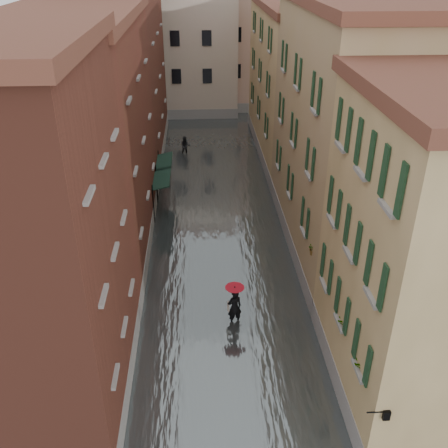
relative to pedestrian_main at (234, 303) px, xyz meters
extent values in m
plane|color=slate|center=(-0.37, -1.97, -1.21)|extent=(120.00, 120.00, 0.00)
cube|color=#4D5556|center=(-0.37, 11.03, -1.11)|extent=(10.00, 60.00, 0.20)
cube|color=brown|center=(-7.37, -3.97, 5.29)|extent=(6.00, 8.00, 13.00)
cube|color=#59211C|center=(-7.37, 7.03, 5.04)|extent=(6.00, 14.00, 12.50)
cube|color=brown|center=(-7.37, 22.03, 5.79)|extent=(6.00, 16.00, 14.00)
cube|color=#9B8150|center=(6.63, -3.97, 4.54)|extent=(6.00, 8.00, 11.50)
cube|color=#A18461|center=(6.63, 7.03, 5.29)|extent=(6.00, 14.00, 13.00)
cube|color=#9B8150|center=(6.63, 22.03, 4.54)|extent=(6.00, 16.00, 11.50)
cube|color=#BBAF94|center=(-3.37, 36.03, 5.29)|extent=(12.00, 9.00, 13.00)
cube|color=tan|center=(5.63, 38.03, 4.79)|extent=(10.00, 9.00, 12.00)
cube|color=#142D22|center=(-3.82, 11.34, 1.34)|extent=(1.09, 3.29, 0.31)
cylinder|color=black|center=(-4.32, 9.69, 0.19)|extent=(0.06, 0.06, 2.80)
cylinder|color=black|center=(-4.32, 12.98, 0.19)|extent=(0.06, 0.06, 2.80)
cube|color=#142D22|center=(-3.82, 14.11, 1.34)|extent=(1.09, 3.11, 0.31)
cylinder|color=black|center=(-4.32, 12.56, 0.19)|extent=(0.06, 0.06, 2.80)
cylinder|color=black|center=(-4.32, 15.67, 0.19)|extent=(0.06, 0.06, 2.80)
cylinder|color=black|center=(3.68, -7.97, 1.89)|extent=(0.60, 0.05, 0.05)
cube|color=black|center=(3.98, -7.97, 1.79)|extent=(0.22, 0.22, 0.35)
cube|color=beige|center=(3.98, -7.97, 1.79)|extent=(0.14, 0.14, 0.24)
cube|color=brown|center=(3.75, -6.19, 1.94)|extent=(0.22, 0.85, 0.18)
imported|color=#265926|center=(3.75, -6.19, 2.36)|extent=(0.59, 0.51, 0.66)
cube|color=brown|center=(3.75, -4.02, 1.94)|extent=(0.22, 0.85, 0.18)
imported|color=#265926|center=(3.75, -4.02, 2.36)|extent=(0.59, 0.51, 0.66)
cube|color=brown|center=(3.75, 1.19, 1.94)|extent=(0.22, 0.85, 0.18)
imported|color=#265926|center=(3.75, 1.19, 2.36)|extent=(0.59, 0.51, 0.66)
imported|color=black|center=(0.00, 0.00, -0.28)|extent=(0.78, 0.62, 1.87)
cube|color=#C0B19F|center=(-0.28, 0.05, -0.26)|extent=(0.08, 0.30, 0.38)
cylinder|color=black|center=(0.00, 0.00, 0.14)|extent=(0.02, 0.02, 1.00)
cone|color=#B40C1B|center=(0.00, 0.00, 0.71)|extent=(0.90, 0.90, 0.28)
imported|color=black|center=(-2.52, 21.72, -0.35)|extent=(0.88, 0.71, 1.71)
camera|label=1|loc=(-1.48, -18.10, 14.09)|focal=40.00mm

